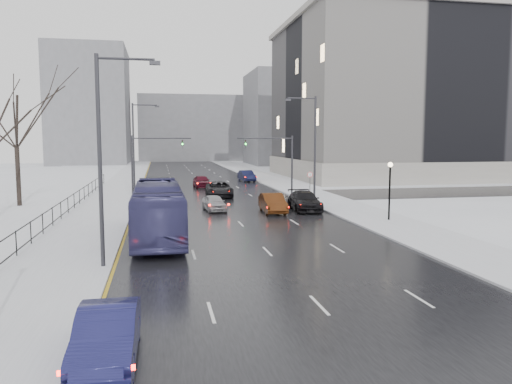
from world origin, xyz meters
TOP-DOWN VIEW (x-y plane):
  - road at (0.00, 60.00)m, footprint 16.00×150.00m
  - cross_road at (0.00, 48.00)m, footprint 130.00×10.00m
  - sidewalk_left at (-10.50, 60.00)m, footprint 5.00×150.00m
  - sidewalk_right at (10.50, 60.00)m, footprint 5.00×150.00m
  - park_strip at (-20.00, 60.00)m, footprint 14.00×150.00m
  - tree_park_e at (-18.20, 44.00)m, footprint 9.45×9.45m
  - iron_fence at (-13.00, 30.00)m, footprint 0.06×70.00m
  - streetlight_r_mid at (8.17, 40.00)m, footprint 2.95×0.25m
  - streetlight_l_near at (-8.17, 20.00)m, footprint 2.95×0.25m
  - streetlight_l_far at (-8.17, 52.00)m, footprint 2.95×0.25m
  - lamppost_r_mid at (11.00, 30.00)m, footprint 0.36×0.36m
  - mast_signal_right at (7.33, 48.00)m, footprint 6.10×0.33m
  - mast_signal_left at (-7.33, 48.00)m, footprint 6.10×0.33m
  - no_uturn_sign at (9.20, 44.00)m, footprint 0.60×0.06m
  - civic_building at (35.00, 72.00)m, footprint 41.00×31.00m
  - bldg_far_right at (28.00, 115.00)m, footprint 24.00×20.00m
  - bldg_far_left at (-22.00, 125.00)m, footprint 18.00×22.00m
  - bldg_far_center at (4.00, 140.00)m, footprint 30.00×18.00m
  - sedan_left_near at (-7.20, 9.63)m, footprint 1.65×4.60m
  - bus at (-5.83, 26.84)m, footprint 2.98×12.43m
  - sedan_center_near at (-1.15, 38.02)m, footprint 2.03×4.14m
  - sedan_right_near at (3.50, 35.96)m, footprint 1.86×4.90m
  - sedan_right_cross at (0.50, 48.16)m, footprint 2.86×5.84m
  - sedan_right_far at (6.49, 36.74)m, footprint 2.66×5.72m
  - sedan_center_far at (-0.50, 58.41)m, footprint 2.14×4.76m
  - sedan_right_distant at (6.71, 66.74)m, footprint 2.09×4.86m

SIDE VIEW (x-z plane):
  - tree_park_e at x=-18.20m, z-range -6.75..6.75m
  - road at x=0.00m, z-range 0.00..0.04m
  - cross_road at x=0.00m, z-range 0.00..0.04m
  - park_strip at x=-20.00m, z-range 0.00..0.12m
  - sidewalk_left at x=-10.50m, z-range 0.00..0.16m
  - sidewalk_right at x=10.50m, z-range 0.00..0.16m
  - sedan_center_near at x=-1.15m, z-range 0.04..1.40m
  - sedan_left_near at x=-7.20m, z-range 0.04..1.55m
  - sedan_right_distant at x=6.71m, z-range 0.04..1.60m
  - sedan_center_far at x=-0.50m, z-range 0.04..1.63m
  - sedan_right_cross at x=0.50m, z-range 0.04..1.64m
  - sedan_right_near at x=3.50m, z-range 0.04..1.64m
  - sedan_right_far at x=6.49m, z-range 0.04..1.66m
  - iron_fence at x=-13.00m, z-range 0.26..1.56m
  - bus at x=-5.83m, z-range 0.04..3.50m
  - no_uturn_sign at x=9.20m, z-range 0.95..3.65m
  - lamppost_r_mid at x=11.00m, z-range 0.80..5.08m
  - mast_signal_right at x=7.33m, z-range 0.86..7.36m
  - mast_signal_left at x=-7.33m, z-range 0.86..7.36m
  - streetlight_r_mid at x=8.17m, z-range 0.62..10.62m
  - streetlight_l_near at x=-8.17m, z-range 0.62..10.62m
  - streetlight_l_far at x=-8.17m, z-range 0.62..10.62m
  - bldg_far_center at x=4.00m, z-range 0.00..18.00m
  - bldg_far_right at x=28.00m, z-range 0.00..22.00m
  - civic_building at x=35.00m, z-range -1.19..23.61m
  - bldg_far_left at x=-22.00m, z-range 0.00..28.00m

